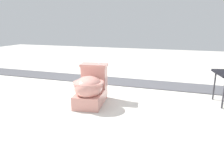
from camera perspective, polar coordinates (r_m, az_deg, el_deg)
ground_plane at (r=3.06m, az=-9.42°, el=-4.64°), size 14.00×14.00×0.00m
gravel_strip at (r=3.99m, az=5.36°, el=0.35°), size 0.56×8.00×0.01m
toilet at (r=2.90m, az=-5.63°, el=-1.02°), size 0.68×0.47×0.52m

